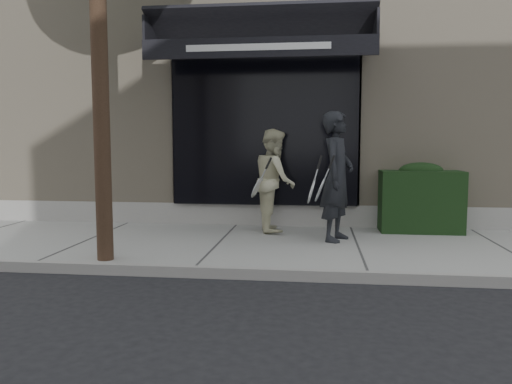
# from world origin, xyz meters

# --- Properties ---
(ground) EXTENTS (80.00, 80.00, 0.00)m
(ground) POSITION_xyz_m (0.00, 0.00, 0.00)
(ground) COLOR black
(ground) RESTS_ON ground
(sidewalk) EXTENTS (20.00, 3.00, 0.12)m
(sidewalk) POSITION_xyz_m (0.00, 0.00, 0.06)
(sidewalk) COLOR gray
(sidewalk) RESTS_ON ground
(curb) EXTENTS (20.00, 0.10, 0.14)m
(curb) POSITION_xyz_m (0.00, -1.55, 0.07)
(curb) COLOR gray
(curb) RESTS_ON ground
(building_facade) EXTENTS (14.30, 8.04, 5.64)m
(building_facade) POSITION_xyz_m (-0.01, 4.96, 2.74)
(building_facade) COLOR tan
(building_facade) RESTS_ON ground
(hedge) EXTENTS (1.30, 0.70, 1.14)m
(hedge) POSITION_xyz_m (1.10, 1.25, 0.66)
(hedge) COLOR black
(hedge) RESTS_ON sidewalk
(pedestrian_front) EXTENTS (0.81, 0.90, 1.92)m
(pedestrian_front) POSITION_xyz_m (-0.29, 0.29, 1.08)
(pedestrian_front) COLOR black
(pedestrian_front) RESTS_ON sidewalk
(pedestrian_back) EXTENTS (0.78, 0.96, 1.68)m
(pedestrian_back) POSITION_xyz_m (-1.28, 0.99, 0.96)
(pedestrian_back) COLOR beige
(pedestrian_back) RESTS_ON sidewalk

